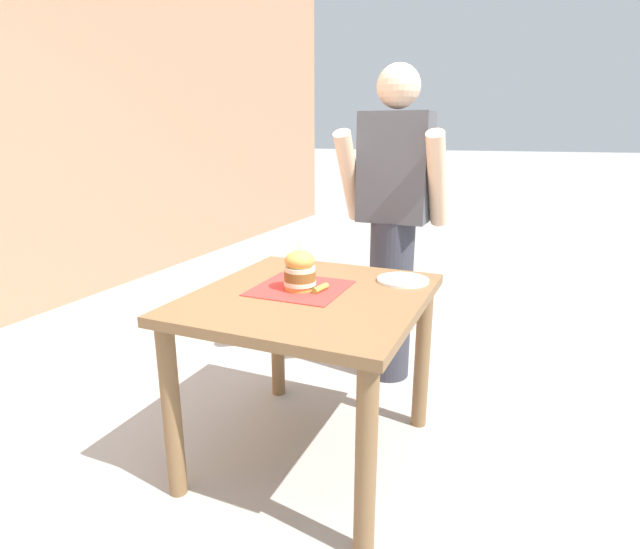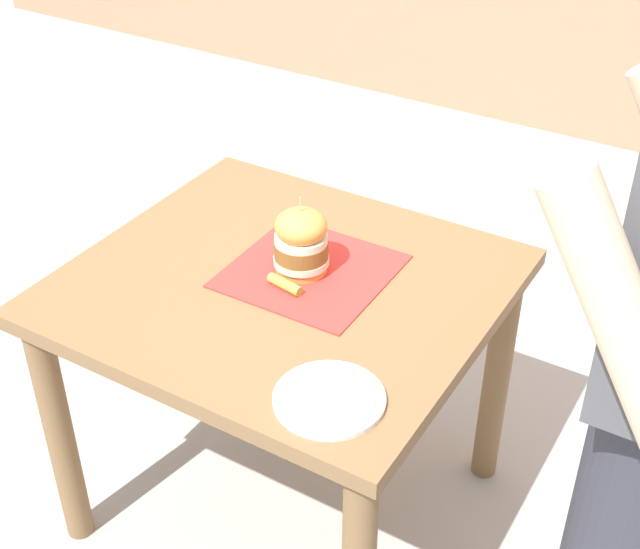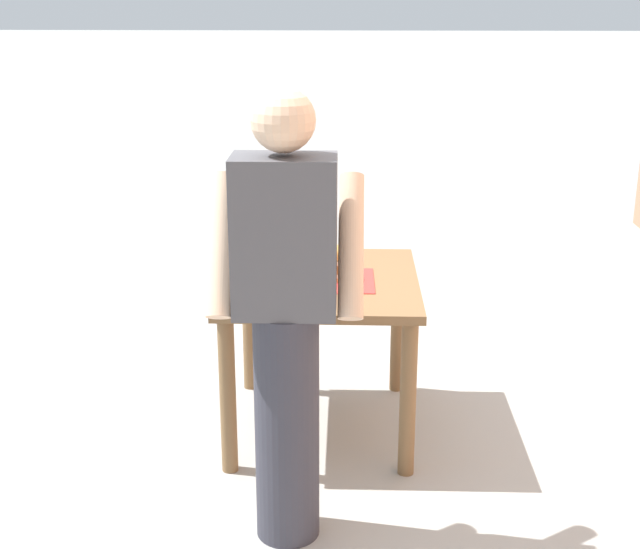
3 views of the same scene
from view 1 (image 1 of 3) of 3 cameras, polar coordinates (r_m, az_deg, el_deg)
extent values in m
plane|color=#9E9E99|center=(2.32, -1.03, -19.83)|extent=(80.00, 80.00, 0.00)
cube|color=brown|center=(1.99, -1.13, -2.67)|extent=(0.88, 0.96, 0.04)
cylinder|color=brown|center=(2.01, -16.60, -14.86)|extent=(0.07, 0.07, 0.70)
cylinder|color=brown|center=(1.69, 5.25, -20.70)|extent=(0.07, 0.07, 0.70)
cylinder|color=brown|center=(2.63, -4.90, -6.61)|extent=(0.07, 0.07, 0.70)
cylinder|color=brown|center=(2.40, 11.60, -9.24)|extent=(0.07, 0.07, 0.70)
cube|color=red|center=(2.04, -2.27, -1.56)|extent=(0.36, 0.36, 0.00)
cylinder|color=gold|center=(2.01, -2.30, -1.41)|extent=(0.12, 0.12, 0.02)
cylinder|color=beige|center=(2.01, -2.30, -0.91)|extent=(0.13, 0.13, 0.02)
cylinder|color=brown|center=(2.00, -2.31, -0.12)|extent=(0.13, 0.13, 0.04)
cylinder|color=beige|center=(1.99, -2.32, 0.68)|extent=(0.12, 0.12, 0.02)
ellipsoid|color=gold|center=(1.98, -2.33, 1.59)|extent=(0.12, 0.12, 0.08)
cylinder|color=#D1B77F|center=(1.97, -2.35, 2.96)|extent=(0.00, 0.00, 0.05)
cylinder|color=#8EA83D|center=(1.99, 0.05, -1.58)|extent=(0.04, 0.09, 0.02)
cylinder|color=white|center=(2.16, 9.46, -0.63)|extent=(0.22, 0.22, 0.01)
cylinder|color=silver|center=(2.16, 9.08, -0.33)|extent=(0.04, 0.17, 0.01)
cylinder|color=silver|center=(2.16, 9.85, -0.42)|extent=(0.03, 0.17, 0.01)
cylinder|color=#33333D|center=(2.83, 8.01, -2.96)|extent=(0.24, 0.24, 0.90)
cube|color=#4C4C51|center=(2.68, 8.62, 11.97)|extent=(0.36, 0.22, 0.56)
sphere|color=beige|center=(2.69, 8.99, 20.51)|extent=(0.22, 0.22, 0.22)
cylinder|color=beige|center=(2.70, 3.42, 11.07)|extent=(0.09, 0.34, 0.50)
cylinder|color=beige|center=(2.58, 13.25, 10.46)|extent=(0.09, 0.34, 0.50)
cube|color=black|center=(12.01, -15.80, 11.42)|extent=(4.24, 1.81, 0.80)
cube|color=#2D333D|center=(11.89, -15.50, 14.93)|extent=(2.14, 1.62, 0.66)
cylinder|color=black|center=(12.35, -22.87, 9.86)|extent=(0.65, 0.24, 0.64)
cylinder|color=black|center=(13.49, -17.80, 10.75)|extent=(0.65, 0.24, 0.64)
cylinder|color=black|center=(10.59, -13.07, 9.88)|extent=(0.65, 0.24, 0.64)
cylinder|color=black|center=(11.90, -8.29, 10.74)|extent=(0.65, 0.24, 0.64)
camera|label=2|loc=(2.80, 39.58, 24.18)|focal=50.00mm
camera|label=3|loc=(5.65, 14.98, 21.96)|focal=50.00mm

